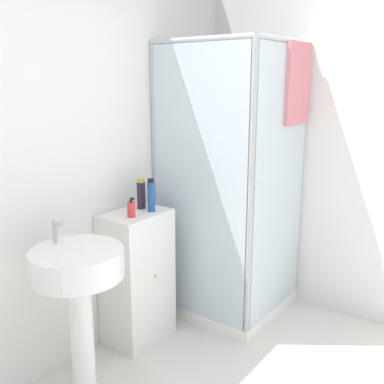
% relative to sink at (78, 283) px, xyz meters
% --- Properties ---
extents(wall_back, '(6.40, 0.06, 2.50)m').
position_rel_sink_xyz_m(wall_back, '(0.16, 0.38, 0.54)').
color(wall_back, white).
rests_on(wall_back, ground_plane).
extents(shower_enclosure, '(0.83, 0.86, 2.02)m').
position_rel_sink_xyz_m(shower_enclosure, '(1.36, -0.14, -0.12)').
color(shower_enclosure, white).
rests_on(shower_enclosure, ground_plane).
extents(vanity_cabinet, '(0.45, 0.33, 0.91)m').
position_rel_sink_xyz_m(vanity_cabinet, '(0.65, 0.19, -0.25)').
color(vanity_cabinet, white).
rests_on(vanity_cabinet, ground_plane).
extents(sink, '(0.49, 0.49, 1.03)m').
position_rel_sink_xyz_m(sink, '(0.00, 0.00, 0.00)').
color(sink, white).
rests_on(sink, ground_plane).
extents(soap_dispenser, '(0.05, 0.05, 0.13)m').
position_rel_sink_xyz_m(soap_dispenser, '(0.56, 0.14, 0.25)').
color(soap_dispenser, red).
rests_on(soap_dispenser, vanity_cabinet).
extents(shampoo_bottle_tall_black, '(0.06, 0.06, 0.20)m').
position_rel_sink_xyz_m(shampoo_bottle_tall_black, '(0.74, 0.22, 0.30)').
color(shampoo_bottle_tall_black, '#281E33').
rests_on(shampoo_bottle_tall_black, vanity_cabinet).
extents(shampoo_bottle_blue, '(0.05, 0.05, 0.22)m').
position_rel_sink_xyz_m(shampoo_bottle_blue, '(0.73, 0.12, 0.31)').
color(shampoo_bottle_blue, '#1E4C93').
rests_on(shampoo_bottle_blue, vanity_cabinet).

